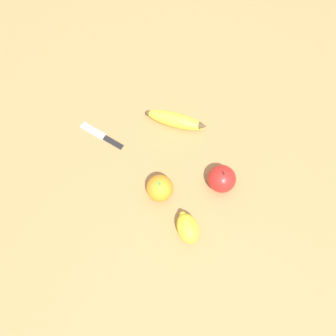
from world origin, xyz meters
The scene contains 6 objects.
ground_plane centered at (0.00, 0.00, 0.00)m, with size 3.00×3.00×0.00m, color #A87A47.
banana centered at (0.09, -0.06, 0.02)m, with size 0.16×0.16×0.04m.
orange centered at (-0.09, 0.09, 0.04)m, with size 0.08×0.08×0.08m.
apple centered at (-0.14, -0.08, 0.04)m, with size 0.08×0.08×0.08m.
lemon centered at (-0.22, 0.07, 0.03)m, with size 0.09×0.07×0.06m.
paring_knife centered at (0.15, 0.16, 0.00)m, with size 0.14×0.09×0.01m.
Camera 1 is at (-0.35, 0.20, 0.89)m, focal length 35.00 mm.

